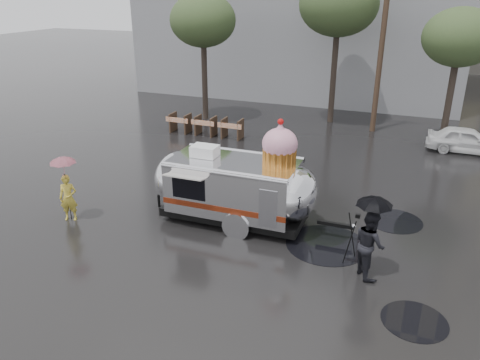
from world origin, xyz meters
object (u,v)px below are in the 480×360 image
at_px(person_right, 370,244).
at_px(tripod, 356,234).
at_px(person_left, 68,198).
at_px(airstream_trailer, 237,185).

bearing_deg(person_right, tripod, 8.10).
height_order(person_left, tripod, person_left).
bearing_deg(airstream_trailer, person_right, -20.79).
height_order(airstream_trailer, tripod, airstream_trailer).
height_order(airstream_trailer, person_left, airstream_trailer).
relative_size(airstream_trailer, tripod, 4.52).
bearing_deg(tripod, person_right, -49.33).
bearing_deg(person_right, airstream_trailer, 37.36).
bearing_deg(person_left, airstream_trailer, -2.83).
xyz_separation_m(person_left, person_right, (9.69, 0.34, 0.16)).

